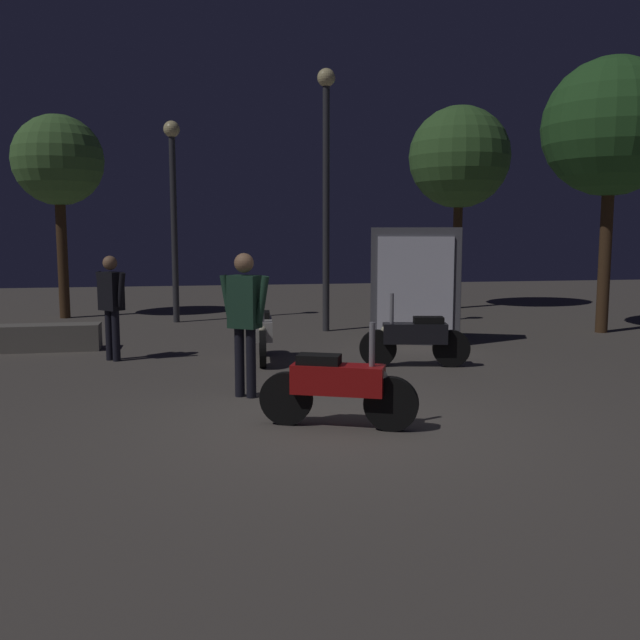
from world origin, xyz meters
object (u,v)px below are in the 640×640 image
at_px(streetlamp_far, 173,194).
at_px(person_bystander_far, 245,311).
at_px(kiosk_billboard, 416,286).
at_px(motorcycle_black_parked_right, 415,338).
at_px(person_rider_beside, 111,299).
at_px(motorcycle_red_foreground, 337,386).
at_px(streetlamp_near, 326,168).
at_px(motorcycle_white_parked_left, 262,333).

bearing_deg(streetlamp_far, person_bystander_far, -82.66).
bearing_deg(kiosk_billboard, motorcycle_black_parked_right, 94.14).
bearing_deg(person_rider_beside, kiosk_billboard, 143.65).
height_order(motorcycle_red_foreground, motorcycle_black_parked_right, same).
bearing_deg(streetlamp_near, motorcycle_black_parked_right, -81.87).
relative_size(motorcycle_white_parked_left, streetlamp_near, 0.32).
height_order(person_bystander_far, kiosk_billboard, kiosk_billboard).
distance_m(motorcycle_red_foreground, person_rider_beside, 5.16).
bearing_deg(motorcycle_black_parked_right, streetlamp_far, -47.20).
bearing_deg(motorcycle_white_parked_left, kiosk_billboard, 118.59).
bearing_deg(motorcycle_white_parked_left, person_bystander_far, -5.44).
relative_size(motorcycle_red_foreground, motorcycle_white_parked_left, 0.94).
relative_size(person_bystander_far, streetlamp_far, 0.40).
height_order(motorcycle_red_foreground, person_bystander_far, person_bystander_far).
distance_m(person_rider_beside, kiosk_billboard, 5.31).
relative_size(motorcycle_white_parked_left, person_rider_beside, 1.01).
xyz_separation_m(motorcycle_white_parked_left, streetlamp_near, (1.63, 3.11, 2.86)).
bearing_deg(kiosk_billboard, motorcycle_white_parked_left, 46.01).
bearing_deg(person_bystander_far, motorcycle_black_parked_right, -27.48).
xyz_separation_m(motorcycle_black_parked_right, kiosk_billboard, (0.73, 2.17, 0.61)).
relative_size(streetlamp_near, streetlamp_far, 1.18).
xyz_separation_m(motorcycle_red_foreground, person_bystander_far, (-0.83, 1.53, 0.62)).
bearing_deg(streetlamp_near, kiosk_billboard, -54.75).
bearing_deg(person_bystander_far, kiosk_billboard, -9.40).
relative_size(streetlamp_near, kiosk_billboard, 2.48).
relative_size(person_rider_beside, kiosk_billboard, 0.79).
height_order(motorcycle_black_parked_right, streetlamp_near, streetlamp_near).
distance_m(motorcycle_red_foreground, streetlamp_far, 9.53).
relative_size(person_rider_beside, person_bystander_far, 0.94).
distance_m(person_rider_beside, person_bystander_far, 3.40).
bearing_deg(motorcycle_black_parked_right, motorcycle_red_foreground, 70.48).
bearing_deg(motorcycle_white_parked_left, motorcycle_black_parked_right, 72.82).
distance_m(motorcycle_white_parked_left, person_rider_beside, 2.42).
xyz_separation_m(motorcycle_white_parked_left, person_rider_beside, (-2.31, 0.45, 0.54)).
height_order(motorcycle_white_parked_left, streetlamp_near, streetlamp_near).
height_order(streetlamp_near, streetlamp_far, streetlamp_near).
bearing_deg(streetlamp_far, motorcycle_black_parked_right, -59.03).
distance_m(motorcycle_black_parked_right, streetlamp_far, 7.45).
xyz_separation_m(motorcycle_red_foreground, motorcycle_black_parked_right, (1.83, 3.00, 0.00)).
distance_m(person_bystander_far, streetlamp_far, 7.79).
distance_m(motorcycle_black_parked_right, kiosk_billboard, 2.37).
relative_size(motorcycle_red_foreground, person_bystander_far, 0.89).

